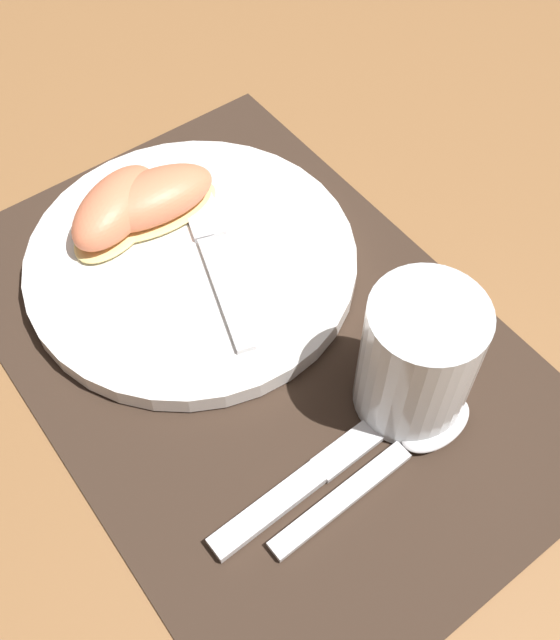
# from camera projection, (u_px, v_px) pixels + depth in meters

# --- Properties ---
(ground_plane) EXTENTS (3.00, 3.00, 0.00)m
(ground_plane) POSITION_uv_depth(u_px,v_px,m) (256.00, 343.00, 0.57)
(ground_plane) COLOR olive
(placemat) EXTENTS (0.48, 0.33, 0.00)m
(placemat) POSITION_uv_depth(u_px,v_px,m) (256.00, 341.00, 0.57)
(placemat) COLOR #38281E
(placemat) RESTS_ON ground_plane
(plate) EXTENTS (0.26, 0.26, 0.02)m
(plate) POSITION_uv_depth(u_px,v_px,m) (187.00, 263.00, 0.60)
(plate) COLOR white
(plate) RESTS_ON placemat
(juice_glass) EXTENTS (0.08, 0.08, 0.10)m
(juice_glass) POSITION_uv_depth(u_px,v_px,m) (416.00, 364.00, 0.50)
(juice_glass) COLOR silver
(juice_glass) RESTS_ON placemat
(knife) EXTENTS (0.02, 0.22, 0.01)m
(knife) POSITION_uv_depth(u_px,v_px,m) (337.00, 458.00, 0.51)
(knife) COLOR silver
(knife) RESTS_ON placemat
(spoon) EXTENTS (0.04, 0.17, 0.01)m
(spoon) POSITION_uv_depth(u_px,v_px,m) (411.00, 443.00, 0.51)
(spoon) COLOR silver
(spoon) RESTS_ON placemat
(fork) EXTENTS (0.18, 0.08, 0.00)m
(fork) POSITION_uv_depth(u_px,v_px,m) (213.00, 243.00, 0.59)
(fork) COLOR silver
(fork) RESTS_ON plate
(citrus_wedge_0) EXTENTS (0.07, 0.12, 0.04)m
(citrus_wedge_0) POSITION_uv_depth(u_px,v_px,m) (148.00, 202.00, 0.60)
(citrus_wedge_0) COLOR #F4DB84
(citrus_wedge_0) RESTS_ON plate
(citrus_wedge_1) EXTENTS (0.09, 0.11, 0.04)m
(citrus_wedge_1) POSITION_uv_depth(u_px,v_px,m) (115.00, 210.00, 0.60)
(citrus_wedge_1) COLOR #F4DB84
(citrus_wedge_1) RESTS_ON plate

